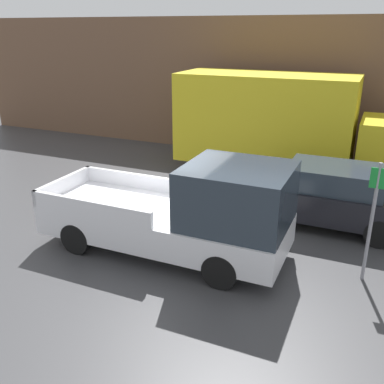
# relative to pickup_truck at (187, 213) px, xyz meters

# --- Properties ---
(ground_plane) EXTENTS (60.00, 60.00, 0.00)m
(ground_plane) POSITION_rel_pickup_truck_xyz_m (-0.77, 0.54, -1.02)
(ground_plane) COLOR #3D3D3F
(building_wall) EXTENTS (28.00, 0.15, 5.26)m
(building_wall) POSITION_rel_pickup_truck_xyz_m (-0.77, 8.72, 1.61)
(building_wall) COLOR brown
(building_wall) RESTS_ON ground
(pickup_truck) EXTENTS (5.60, 2.09, 2.25)m
(pickup_truck) POSITION_rel_pickup_truck_xyz_m (0.00, 0.00, 0.00)
(pickup_truck) COLOR silver
(pickup_truck) RESTS_ON ground
(car) EXTENTS (4.20, 1.82, 1.60)m
(car) POSITION_rel_pickup_truck_xyz_m (2.68, 2.94, -0.21)
(car) COLOR black
(car) RESTS_ON ground
(delivery_truck) EXTENTS (7.69, 2.40, 3.42)m
(delivery_truck) POSITION_rel_pickup_truck_xyz_m (0.55, 6.44, 0.80)
(delivery_truck) COLOR gold
(delivery_truck) RESTS_ON ground
(parking_sign) EXTENTS (0.30, 0.07, 2.50)m
(parking_sign) POSITION_rel_pickup_truck_xyz_m (3.71, 0.53, 0.38)
(parking_sign) COLOR gray
(parking_sign) RESTS_ON ground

